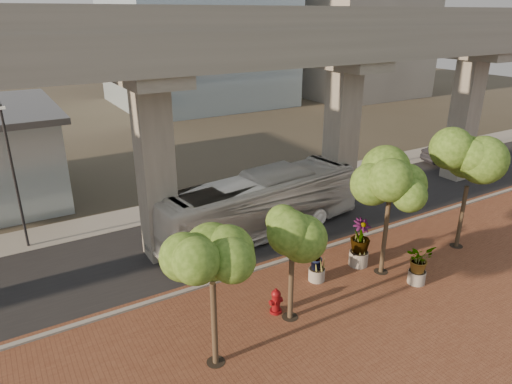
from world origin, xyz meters
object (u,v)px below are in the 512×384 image
transit_bus (260,206)px  planter_front (419,260)px  fire_hydrant (276,301)px  parked_car (452,154)px

transit_bus → planter_front: transit_bus is taller
fire_hydrant → planter_front: (7.02, -1.50, 0.66)m
transit_bus → parked_car: bearing=-87.9°
parked_car → planter_front: 20.91m
transit_bus → parked_car: size_ratio=2.59×
transit_bus → fire_hydrant: bearing=147.6°
parked_car → fire_hydrant: (-24.48, -10.01, -0.20)m
fire_hydrant → planter_front: 7.21m
transit_bus → parked_car: (21.15, 3.17, -0.98)m
transit_bus → fire_hydrant: 7.70m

